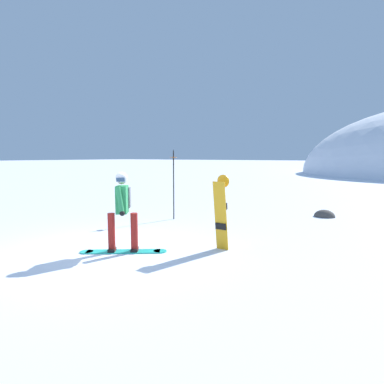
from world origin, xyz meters
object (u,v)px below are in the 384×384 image
at_px(spare_snowboard, 221,212).
at_px(rock_dark, 324,217).
at_px(piste_marker_near, 174,180).
at_px(snowboarder_main, 123,209).

bearing_deg(spare_snowboard, rock_dark, 78.67).
bearing_deg(spare_snowboard, piste_marker_near, 142.47).
distance_m(snowboarder_main, rock_dark, 7.23).
bearing_deg(snowboarder_main, spare_snowboard, 36.43).
xyz_separation_m(piste_marker_near, rock_dark, (4.02, 3.10, -1.28)).
xyz_separation_m(snowboarder_main, rock_dark, (2.76, 6.61, -0.92)).
relative_size(piste_marker_near, rock_dark, 3.30).
height_order(spare_snowboard, piste_marker_near, piste_marker_near).
bearing_deg(rock_dark, spare_snowboard, -101.33).
height_order(piste_marker_near, rock_dark, piste_marker_near).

